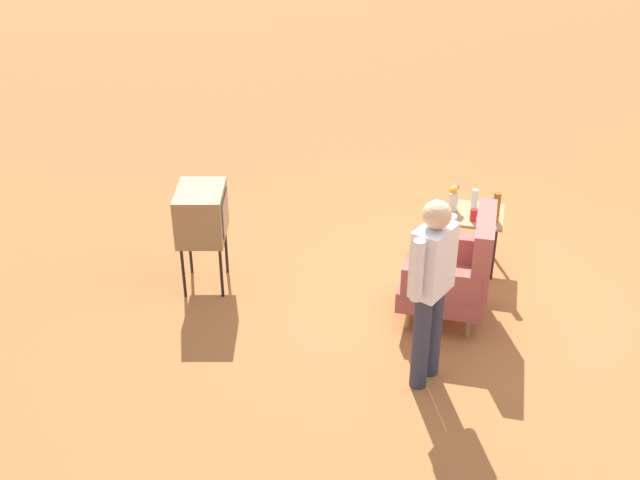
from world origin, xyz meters
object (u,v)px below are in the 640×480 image
bottle_short_clear (474,199)px  flower_vase (454,196)px  person_standing (431,283)px  soda_can_blue (493,205)px  soda_can_red (473,215)px  tv_on_stand (202,214)px  side_table (474,221)px  bottle_tall_amber (496,207)px  armchair (455,271)px

bottle_short_clear → flower_vase: size_ratio=0.75×
person_standing → soda_can_blue: (-2.03, 0.40, -0.28)m
soda_can_red → tv_on_stand: bearing=-71.7°
side_table → bottle_tall_amber: (0.11, 0.20, 0.24)m
person_standing → flower_vase: size_ratio=6.19×
armchair → side_table: 0.98m
armchair → person_standing: (0.94, -0.14, 0.44)m
tv_on_stand → soda_can_blue: tv_on_stand is taller
tv_on_stand → person_standing: person_standing is taller
person_standing → flower_vase: bearing=179.7°
tv_on_stand → flower_vase: size_ratio=3.89×
armchair → soda_can_red: 0.84m
person_standing → flower_vase: person_standing is taller
bottle_tall_amber → soda_can_blue: bearing=-172.0°
soda_can_red → bottle_tall_amber: bottle_tall_amber is taller
soda_can_red → flower_vase: 0.30m
side_table → flower_vase: size_ratio=2.25×
tv_on_stand → side_table: bearing=111.4°
tv_on_stand → flower_vase: bearing=114.0°
side_table → tv_on_stand: 2.69m
person_standing → soda_can_red: person_standing is taller
armchair → bottle_short_clear: size_ratio=5.30×
soda_can_red → bottle_tall_amber: bearing=101.7°
bottle_short_clear → flower_vase: bearing=-65.7°
soda_can_blue → bottle_short_clear: 0.19m
armchair → person_standing: bearing=-8.4°
bottle_tall_amber → soda_can_blue: size_ratio=2.46×
armchair → soda_can_red: armchair is taller
tv_on_stand → soda_can_red: 2.62m
soda_can_red → bottle_short_clear: 0.28m
bottle_short_clear → flower_vase: 0.23m
armchair → tv_on_stand: (0.01, -2.39, 0.28)m
soda_can_blue → flower_vase: size_ratio=0.46×
soda_can_blue → flower_vase: bearing=-78.4°
armchair → tv_on_stand: bearing=-89.9°
person_standing → bottle_tall_amber: bearing=166.4°
tv_on_stand → bottle_tall_amber: bearing=107.8°
side_table → soda_can_red: soda_can_red is taller
tv_on_stand → bottle_short_clear: (-1.10, 2.47, -0.09)m
side_table → bottle_short_clear: 0.23m
soda_can_red → bottle_tall_amber: size_ratio=0.41×
side_table → tv_on_stand: bearing=-68.6°
person_standing → flower_vase: 1.96m
bottle_tall_amber → flower_vase: bearing=-108.9°
person_standing → soda_can_blue: bearing=168.8°
tv_on_stand → bottle_tall_amber: tv_on_stand is taller
bottle_short_clear → side_table: bearing=10.2°
armchair → soda_can_blue: (-1.09, 0.26, 0.16)m
side_table → bottle_short_clear: bearing=-169.8°
soda_can_red → soda_can_blue: bearing=146.6°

